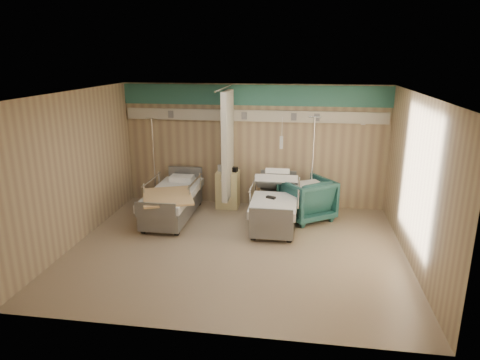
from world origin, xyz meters
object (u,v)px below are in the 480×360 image
(bed_right, at_px, (275,210))
(visitor_armchair, at_px, (307,199))
(iv_stand_left, at_px, (155,187))
(iv_stand_right, at_px, (311,195))
(bed_left, at_px, (173,204))
(bedside_cabinet, at_px, (228,189))

(bed_right, relative_size, visitor_armchair, 2.19)
(bed_right, distance_m, iv_stand_left, 3.02)
(visitor_armchair, distance_m, iv_stand_right, 0.33)
(visitor_armchair, bearing_deg, iv_stand_left, -43.32)
(bed_left, xyz_separation_m, iv_stand_left, (-0.69, 0.88, 0.10))
(bed_right, distance_m, visitor_armchair, 0.78)
(iv_stand_right, relative_size, iv_stand_left, 1.06)
(bed_left, xyz_separation_m, bedside_cabinet, (1.05, 0.90, 0.11))
(bedside_cabinet, relative_size, iv_stand_right, 0.39)
(iv_stand_right, bearing_deg, iv_stand_left, 177.53)
(bedside_cabinet, distance_m, iv_stand_right, 1.90)
(bedside_cabinet, height_order, visitor_armchair, visitor_armchair)
(bedside_cabinet, bearing_deg, bed_left, -139.40)
(iv_stand_right, bearing_deg, visitor_armchair, -106.77)
(bedside_cabinet, xyz_separation_m, iv_stand_left, (-1.74, -0.02, -0.01))
(iv_stand_right, height_order, iv_stand_left, iv_stand_right)
(bed_right, relative_size, bed_left, 1.00)
(bed_left, bearing_deg, iv_stand_right, 13.75)
(visitor_armchair, bearing_deg, bedside_cabinet, -51.13)
(bed_right, distance_m, bed_left, 2.20)
(visitor_armchair, xyz_separation_m, iv_stand_right, (0.10, 0.32, -0.00))
(iv_stand_right, bearing_deg, bed_left, -166.25)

